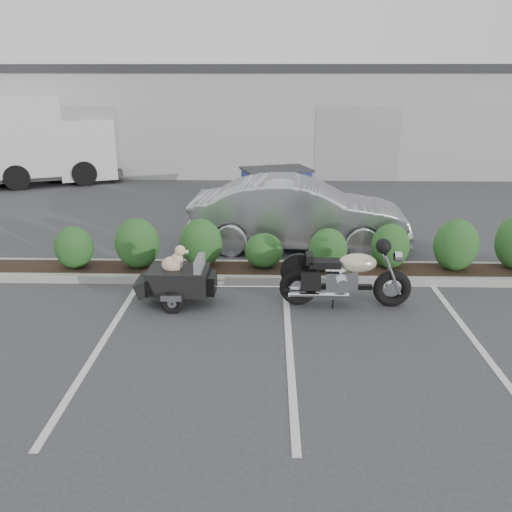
{
  "coord_description": "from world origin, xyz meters",
  "views": [
    {
      "loc": [
        0.9,
        -7.54,
        3.69
      ],
      "look_at": [
        0.68,
        1.16,
        0.75
      ],
      "focal_mm": 38.0,
      "sensor_mm": 36.0,
      "label": 1
    }
  ],
  "objects_px": {
    "sedan": "(299,214)",
    "delivery_truck": "(19,143)",
    "pet_trailer": "(178,279)",
    "dumpster": "(276,189)",
    "motorcycle": "(345,277)"
  },
  "relations": [
    {
      "from": "sedan",
      "to": "dumpster",
      "type": "bearing_deg",
      "value": 10.77
    },
    {
      "from": "motorcycle",
      "to": "sedan",
      "type": "xyz_separation_m",
      "value": [
        -0.62,
        3.17,
        0.27
      ]
    },
    {
      "from": "motorcycle",
      "to": "pet_trailer",
      "type": "bearing_deg",
      "value": -179.59
    },
    {
      "from": "motorcycle",
      "to": "delivery_truck",
      "type": "relative_size",
      "value": 0.32
    },
    {
      "from": "dumpster",
      "to": "delivery_truck",
      "type": "relative_size",
      "value": 0.31
    },
    {
      "from": "sedan",
      "to": "dumpster",
      "type": "xyz_separation_m",
      "value": [
        -0.46,
        3.5,
        -0.17
      ]
    },
    {
      "from": "motorcycle",
      "to": "dumpster",
      "type": "relative_size",
      "value": 1.04
    },
    {
      "from": "sedan",
      "to": "delivery_truck",
      "type": "height_order",
      "value": "delivery_truck"
    },
    {
      "from": "dumpster",
      "to": "delivery_truck",
      "type": "bearing_deg",
      "value": 139.61
    },
    {
      "from": "pet_trailer",
      "to": "sedan",
      "type": "xyz_separation_m",
      "value": [
        2.16,
        3.15,
        0.34
      ]
    },
    {
      "from": "delivery_truck",
      "to": "pet_trailer",
      "type": "bearing_deg",
      "value": -77.54
    },
    {
      "from": "dumpster",
      "to": "delivery_truck",
      "type": "distance_m",
      "value": 9.55
    },
    {
      "from": "pet_trailer",
      "to": "dumpster",
      "type": "bearing_deg",
      "value": 76.51
    },
    {
      "from": "motorcycle",
      "to": "delivery_truck",
      "type": "bearing_deg",
      "value": 134.82
    },
    {
      "from": "motorcycle",
      "to": "sedan",
      "type": "distance_m",
      "value": 3.24
    }
  ]
}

